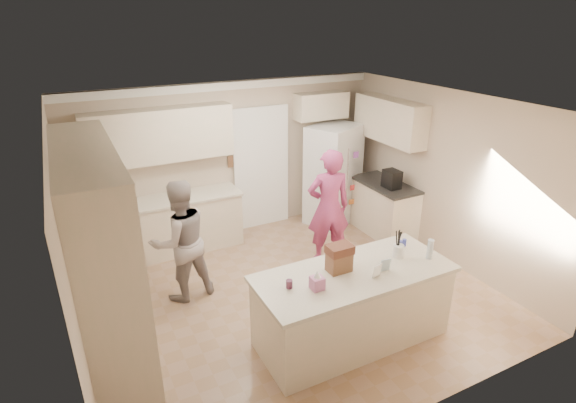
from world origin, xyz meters
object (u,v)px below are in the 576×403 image
coffee_maker (392,179)px  dollhouse_body (339,262)px  island_base (352,307)px  tissue_box (317,283)px  teen_boy (180,241)px  utensil_crock (398,251)px  refrigerator (333,175)px  teen_girl (329,207)px

coffee_maker → dollhouse_body: size_ratio=1.15×
island_base → dollhouse_body: dollhouse_body is taller
coffee_maker → tissue_box: 3.28m
dollhouse_body → teen_boy: (-1.37, 1.67, -0.20)m
island_base → utensil_crock: 0.86m
dollhouse_body → coffee_maker: bearing=39.3°
refrigerator → coffee_maker: 1.15m
utensil_crock → island_base: bearing=-175.6°
refrigerator → teen_boy: size_ratio=1.07×
dollhouse_body → teen_boy: teen_boy is taller
dollhouse_body → teen_girl: (0.87, 1.61, -0.13)m
dollhouse_body → teen_boy: size_ratio=0.15×
refrigerator → teen_girl: teen_girl is taller
tissue_box → dollhouse_body: 0.45m
teen_girl → teen_boy: bearing=12.5°
coffee_maker → teen_girl: 1.36m
utensil_crock → tissue_box: bearing=-172.9°
coffee_maker → island_base: 2.87m
dollhouse_body → refrigerator: bearing=58.7°
refrigerator → utensil_crock: refrigerator is taller
island_base → teen_boy: 2.37m
refrigerator → teen_boy: (-3.08, -1.15, -0.06)m
island_base → tissue_box: size_ratio=15.71×
coffee_maker → utensil_crock: 2.32m
dollhouse_body → tissue_box: bearing=-153.4°
tissue_box → coffee_maker: bearing=37.6°
dollhouse_body → teen_girl: teen_girl is taller
refrigerator → island_base: size_ratio=0.82×
island_base → teen_girl: bearing=67.3°
teen_boy → teen_girl: size_ratio=0.93×
island_base → teen_girl: size_ratio=1.22×
utensil_crock → dollhouse_body: dollhouse_body is taller
tissue_box → utensil_crock: bearing=7.1°
island_base → tissue_box: (-0.55, -0.10, 0.56)m
utensil_crock → tissue_box: 1.21m
island_base → utensil_crock: size_ratio=14.67×
tissue_box → island_base: bearing=10.3°
island_base → coffee_maker: bearing=42.8°
refrigerator → dollhouse_body: (-1.72, -2.83, 0.14)m
refrigerator → dollhouse_body: 3.31m
dollhouse_body → teen_boy: bearing=129.3°
utensil_crock → refrigerator: bearing=72.3°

